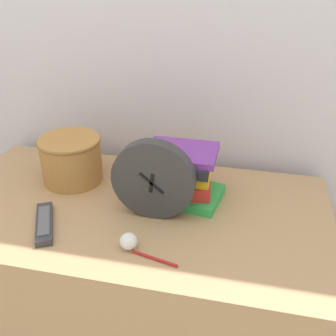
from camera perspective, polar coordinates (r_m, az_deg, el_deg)
wall_back at (r=1.39m, az=-1.05°, el=18.40°), size 6.00×0.04×2.40m
desk at (r=1.46m, az=-4.44°, el=-18.11°), size 1.19×0.63×0.77m
desk_clock at (r=1.11m, az=-2.15°, el=-1.75°), size 0.24×0.04×0.24m
book_stack at (r=1.21m, az=2.06°, el=-0.85°), size 0.24×0.21×0.16m
basket at (r=1.35m, az=-13.87°, el=1.41°), size 0.21×0.21×0.15m
tv_remote at (r=1.17m, az=-17.50°, el=-7.64°), size 0.12×0.19×0.02m
crumpled_paper_ball at (r=1.05m, az=-5.74°, el=-10.54°), size 0.05×0.05×0.05m
pen at (r=1.02m, az=-1.95°, el=-12.99°), size 0.13×0.04×0.01m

